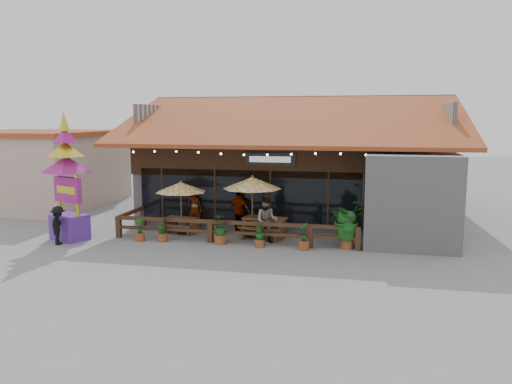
% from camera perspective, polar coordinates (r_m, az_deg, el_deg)
% --- Properties ---
extents(ground, '(100.00, 100.00, 0.00)m').
position_cam_1_polar(ground, '(20.13, 2.07, -5.79)').
color(ground, gray).
rests_on(ground, ground).
extents(restaurant_building, '(15.50, 14.73, 6.09)m').
position_cam_1_polar(restaurant_building, '(26.16, 5.16, 2.40)').
color(restaurant_building, '#A9A9AE').
rests_on(restaurant_building, ground).
extents(patio_railing, '(10.00, 2.60, 0.92)m').
position_cam_1_polar(patio_railing, '(20.24, -4.36, -3.95)').
color(patio_railing, '#4D2E1B').
rests_on(patio_railing, ground).
extents(neighbor_building, '(8.40, 8.40, 4.22)m').
position_cam_1_polar(neighbor_building, '(31.32, -23.95, 2.57)').
color(neighbor_building, '#BDA58F').
rests_on(neighbor_building, ground).
extents(umbrella_left, '(2.52, 2.52, 2.33)m').
position_cam_1_polar(umbrella_left, '(21.40, -8.59, 0.53)').
color(umbrella_left, brown).
rests_on(umbrella_left, ground).
extents(umbrella_right, '(2.79, 2.79, 2.62)m').
position_cam_1_polar(umbrella_right, '(20.58, -0.42, 1.02)').
color(umbrella_right, brown).
rests_on(umbrella_right, ground).
extents(picnic_table_left, '(1.57, 1.41, 0.68)m').
position_cam_1_polar(picnic_table_left, '(21.96, -8.44, -3.45)').
color(picnic_table_left, brown).
rests_on(picnic_table_left, ground).
extents(picnic_table_right, '(2.00, 1.80, 0.85)m').
position_cam_1_polar(picnic_table_right, '(20.80, 1.00, -3.69)').
color(picnic_table_right, brown).
rests_on(picnic_table_right, ground).
extents(thai_sign_tower, '(2.71, 2.71, 5.61)m').
position_cam_1_polar(thai_sign_tower, '(21.53, -20.85, 2.60)').
color(thai_sign_tower, '#5A2A9A').
rests_on(thai_sign_tower, ground).
extents(tropical_plant, '(1.83, 1.80, 1.91)m').
position_cam_1_polar(tropical_plant, '(19.32, 10.40, -3.21)').
color(tropical_plant, brown).
rests_on(tropical_plant, ground).
extents(diner_a, '(0.66, 0.44, 1.81)m').
position_cam_1_polar(diner_a, '(22.55, -7.02, -1.95)').
color(diner_a, '#322110').
rests_on(diner_a, ground).
extents(diner_b, '(0.91, 0.71, 1.83)m').
position_cam_1_polar(diner_b, '(19.89, 1.22, -3.25)').
color(diner_b, '#322110').
rests_on(diner_b, ground).
extents(diner_c, '(1.19, 0.87, 1.87)m').
position_cam_1_polar(diner_c, '(21.87, -1.90, -2.13)').
color(diner_c, '#322110').
rests_on(diner_c, ground).
extents(pedestrian, '(0.78, 1.10, 1.54)m').
position_cam_1_polar(pedestrian, '(21.12, -21.65, -3.57)').
color(pedestrian, black).
rests_on(pedestrian, ground).
extents(planter_a, '(0.41, 0.40, 0.98)m').
position_cam_1_polar(planter_a, '(20.83, -13.17, -4.37)').
color(planter_a, brown).
rests_on(planter_a, ground).
extents(planter_b, '(0.41, 0.43, 1.00)m').
position_cam_1_polar(planter_b, '(20.54, -10.66, -4.35)').
color(planter_b, brown).
rests_on(planter_b, ground).
extents(planter_c, '(0.77, 0.70, 1.11)m').
position_cam_1_polar(planter_c, '(19.78, -4.15, -4.21)').
color(planter_c, brown).
rests_on(planter_c, ground).
extents(planter_d, '(0.43, 0.43, 0.92)m').
position_cam_1_polar(planter_d, '(19.31, 0.42, -5.04)').
color(planter_d, brown).
rests_on(planter_d, ground).
extents(planter_e, '(0.43, 0.45, 1.06)m').
position_cam_1_polar(planter_e, '(19.00, 5.48, -5.30)').
color(planter_e, brown).
rests_on(planter_e, ground).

